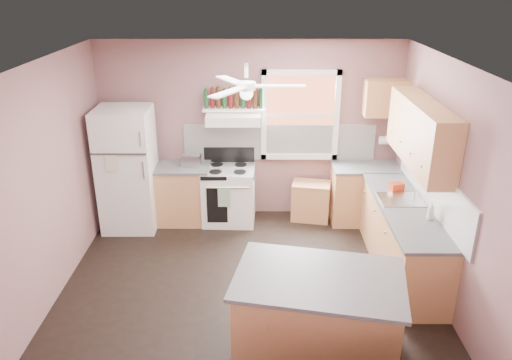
{
  "coord_description": "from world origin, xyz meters",
  "views": [
    {
      "loc": [
        0.12,
        -5.25,
        3.54
      ],
      "look_at": [
        0.1,
        0.3,
        1.25
      ],
      "focal_mm": 35.0,
      "sensor_mm": 36.0,
      "label": 1
    }
  ],
  "objects_px": {
    "refrigerator": "(128,169)",
    "cart": "(311,202)",
    "stove": "(229,195)",
    "island": "(317,318)",
    "toaster": "(191,160)"
  },
  "relations": [
    {
      "from": "island",
      "to": "stove",
      "type": "bearing_deg",
      "value": 120.46
    },
    {
      "from": "toaster",
      "to": "stove",
      "type": "distance_m",
      "value": 0.78
    },
    {
      "from": "island",
      "to": "toaster",
      "type": "bearing_deg",
      "value": 129.36
    },
    {
      "from": "toaster",
      "to": "cart",
      "type": "bearing_deg",
      "value": 7.63
    },
    {
      "from": "stove",
      "to": "island",
      "type": "xyz_separation_m",
      "value": [
        1.02,
        -2.93,
        0.0
      ]
    },
    {
      "from": "toaster",
      "to": "cart",
      "type": "xyz_separation_m",
      "value": [
        1.8,
        0.07,
        -0.71
      ]
    },
    {
      "from": "toaster",
      "to": "stove",
      "type": "relative_size",
      "value": 0.33
    },
    {
      "from": "stove",
      "to": "cart",
      "type": "relative_size",
      "value": 1.51
    },
    {
      "from": "refrigerator",
      "to": "island",
      "type": "xyz_separation_m",
      "value": [
        2.49,
        -2.77,
        -0.48
      ]
    },
    {
      "from": "cart",
      "to": "island",
      "type": "relative_size",
      "value": 0.38
    },
    {
      "from": "refrigerator",
      "to": "cart",
      "type": "relative_size",
      "value": 3.19
    },
    {
      "from": "refrigerator",
      "to": "cart",
      "type": "distance_m",
      "value": 2.8
    },
    {
      "from": "refrigerator",
      "to": "toaster",
      "type": "height_order",
      "value": "refrigerator"
    },
    {
      "from": "cart",
      "to": "refrigerator",
      "type": "bearing_deg",
      "value": -165.33
    },
    {
      "from": "refrigerator",
      "to": "stove",
      "type": "relative_size",
      "value": 2.11
    }
  ]
}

